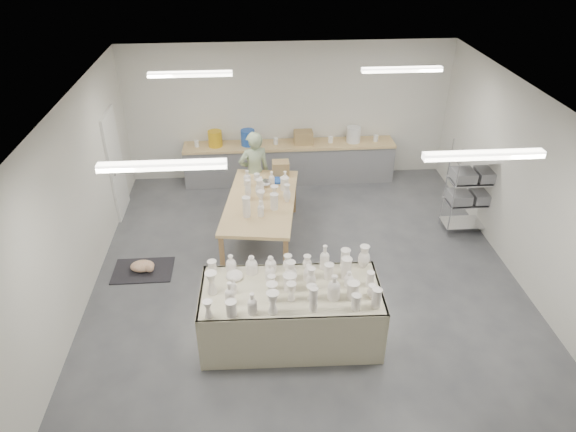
{
  "coord_description": "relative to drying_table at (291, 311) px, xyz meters",
  "views": [
    {
      "loc": [
        -0.82,
        -6.63,
        5.38
      ],
      "look_at": [
        -0.28,
        0.42,
        1.05
      ],
      "focal_mm": 32.0,
      "sensor_mm": 36.0,
      "label": 1
    }
  ],
  "objects": [
    {
      "name": "drying_table",
      "position": [
        0.0,
        0.0,
        0.0
      ],
      "size": [
        2.52,
        1.25,
        1.25
      ],
      "rotation": [
        0.0,
        0.0,
        -0.03
      ],
      "color": "olive",
      "rests_on": "ground"
    },
    {
      "name": "cat",
      "position": [
        -2.38,
        1.72,
        -0.37
      ],
      "size": [
        0.48,
        0.42,
        0.17
      ],
      "rotation": [
        0.0,
        0.0,
        -0.39
      ],
      "color": "white",
      "rests_on": "rug"
    },
    {
      "name": "room",
      "position": [
        0.25,
        1.29,
        1.58
      ],
      "size": [
        8.0,
        8.02,
        3.0
      ],
      "color": "#424449",
      "rests_on": "ground"
    },
    {
      "name": "work_table",
      "position": [
        -0.28,
        2.59,
        0.41
      ],
      "size": [
        1.51,
        2.52,
        1.25
      ],
      "rotation": [
        0.0,
        0.0,
        -0.14
      ],
      "color": "tan",
      "rests_on": "ground"
    },
    {
      "name": "rug",
      "position": [
        -2.4,
        1.73,
        -0.47
      ],
      "size": [
        1.0,
        0.7,
        0.02
      ],
      "primitive_type": "cube",
      "color": "black",
      "rests_on": "ground"
    },
    {
      "name": "wire_shelf",
      "position": [
        3.56,
        2.61,
        0.44
      ],
      "size": [
        0.88,
        0.48,
        1.8
      ],
      "color": "silver",
      "rests_on": "ground"
    },
    {
      "name": "back_counter",
      "position": [
        0.35,
        4.89,
        0.01
      ],
      "size": [
        4.6,
        0.6,
        1.24
      ],
      "color": "tan",
      "rests_on": "ground"
    },
    {
      "name": "red_stool",
      "position": [
        -0.43,
        3.89,
        -0.16
      ],
      "size": [
        0.47,
        0.47,
        0.36
      ],
      "rotation": [
        0.0,
        0.0,
        -0.31
      ],
      "color": "red",
      "rests_on": "ground"
    },
    {
      "name": "potter",
      "position": [
        -0.43,
        3.62,
        0.38
      ],
      "size": [
        0.71,
        0.57,
        1.71
      ],
      "primitive_type": "imported",
      "rotation": [
        0.0,
        0.0,
        3.42
      ],
      "color": "#91A680",
      "rests_on": "ground"
    }
  ]
}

